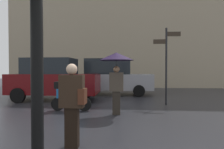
% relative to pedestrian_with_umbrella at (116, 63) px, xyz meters
% --- Properties ---
extents(pedestrian_with_umbrella, '(1.10, 1.10, 1.97)m').
position_rel_pedestrian_with_umbrella_xyz_m(pedestrian_with_umbrella, '(0.00, 0.00, 0.00)').
color(pedestrian_with_umbrella, '#2A241E').
rests_on(pedestrian_with_umbrella, ground).
extents(pedestrian_with_bag, '(0.47, 0.24, 1.53)m').
position_rel_pedestrian_with_umbrella_xyz_m(pedestrian_with_bag, '(-0.60, -2.82, -0.75)').
color(pedestrian_with_bag, black).
rests_on(pedestrian_with_bag, ground).
extents(parked_scooter, '(1.40, 0.32, 1.23)m').
position_rel_pedestrian_with_umbrella_xyz_m(parked_scooter, '(-1.65, 0.44, -1.07)').
color(parked_scooter, black).
rests_on(parked_scooter, ground).
extents(parked_car_left, '(4.58, 1.84, 2.06)m').
position_rel_pedestrian_with_umbrella_xyz_m(parked_car_left, '(-0.67, 5.23, -0.60)').
color(parked_car_left, gray).
rests_on(parked_car_left, ground).
extents(parked_car_right, '(4.06, 1.86, 1.95)m').
position_rel_pedestrian_with_umbrella_xyz_m(parked_car_right, '(-3.12, 2.76, -0.63)').
color(parked_car_right, '#590C0F').
rests_on(parked_car_right, ground).
extents(street_signpost, '(1.08, 0.08, 3.12)m').
position_rel_pedestrian_with_umbrella_xyz_m(street_signpost, '(1.89, 1.98, 0.26)').
color(street_signpost, black).
rests_on(street_signpost, ground).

